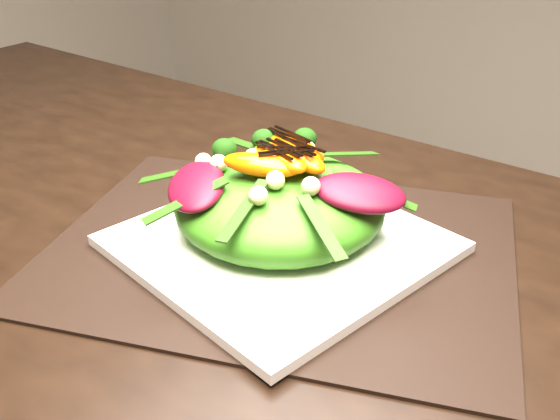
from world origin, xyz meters
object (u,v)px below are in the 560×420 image
Objects in this scene: plate_base at (280,244)px; salad_bowl at (280,232)px; placemat at (280,250)px; orange_segment at (279,153)px; lettuce_mound at (280,204)px; dining_table at (123,294)px.

plate_base is 1.16× the size of salad_bowl.
salad_bowl is (0.00, 0.00, 0.02)m from placemat.
plate_base is 0.09m from orange_segment.
plate_base is (0.00, 0.00, 0.01)m from placemat.
lettuce_mound is 2.77× the size of orange_segment.
lettuce_mound is at bearing -90.00° from salad_bowl.
salad_bowl is 0.03m from lettuce_mound.
lettuce_mound is at bearing -90.00° from plate_base.
lettuce_mound is at bearing -90.00° from placemat.
placemat is at bearing 0.00° from plate_base.
dining_table reaches higher than placemat.
placemat is at bearing -51.13° from orange_segment.
dining_table is 22.65× the size of orange_segment.
orange_segment is (-0.01, 0.02, 0.04)m from lettuce_mound.
dining_table is at bearing -127.00° from placemat.
lettuce_mound reaches higher than placemat.
lettuce_mound is (0.00, -0.00, 0.04)m from plate_base.
dining_table is at bearing -127.00° from salad_bowl.
salad_bowl is at bearing 0.00° from placemat.
orange_segment is at bearing 128.87° from salad_bowl.
plate_base is 0.01m from salad_bowl.
dining_table is 0.19m from orange_segment.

